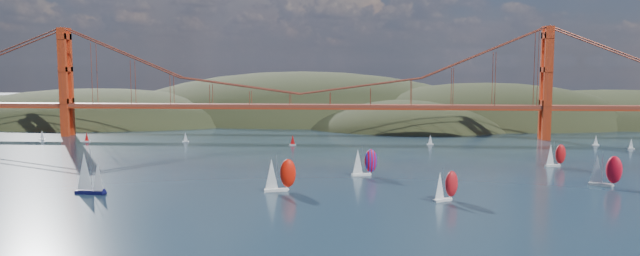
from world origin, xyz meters
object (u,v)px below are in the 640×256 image
Objects in this scene: racer_1 at (445,185)px; racer_rwb at (364,162)px; sloop_navy at (89,174)px; racer_0 at (279,174)px; racer_3 at (555,155)px; racer_2 at (605,170)px.

racer_rwb reaches higher than racer_1.
racer_0 is (54.52, 7.25, -0.86)m from sloop_navy.
sloop_navy is at bearing -176.00° from racer_3.
sloop_navy is at bearing 172.89° from racer_0.
racer_3 is at bearing 123.33° from racer_2.
racer_0 is 1.17× the size of racer_1.
racer_1 is 0.92× the size of racer_rwb.
racer_0 is 48.16m from racer_1.
racer_1 is 76.09m from racer_3.
sloop_navy reaches higher than racer_1.
racer_2 is (51.68, 23.86, 0.74)m from racer_1.
racer_rwb reaches higher than racer_3.
racer_2 is at bearing -100.30° from racer_3.
racer_2 reaches higher than racer_rwb.
racer_3 is at bearing 17.83° from racer_1.
racer_3 is 73.29m from racer_rwb.
racer_3 is (149.29, 56.85, -1.66)m from sloop_navy.
racer_1 is 1.01× the size of racer_3.
racer_2 reaches higher than racer_1.
racer_0 reaches higher than racer_rwb.
sloop_navy is 1.25× the size of racer_0.
racer_2 is at bearing -6.57° from racer_0.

